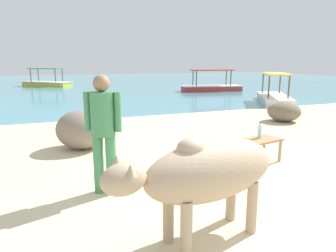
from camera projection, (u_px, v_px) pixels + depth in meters
sand_beach at (283, 217)px, 3.63m from camera, size 18.00×14.00×0.04m
water_surface at (83, 85)px, 23.70m from camera, size 60.00×36.00×0.03m
cow at (208, 172)px, 3.02m from camera, size 1.97×0.85×1.10m
low_bench_table at (260, 143)px, 5.48m from camera, size 0.83×0.58×0.43m
bottle at (260, 132)px, 5.52m from camera, size 0.07×0.07×0.30m
person_standing at (103, 126)px, 4.07m from camera, size 0.45×0.32×1.62m
shore_rock_large at (284, 112)px, 9.21m from camera, size 1.09×1.09×0.59m
shore_rock_medium at (81, 130)px, 6.32m from camera, size 1.41×1.42×0.80m
boat_white at (274, 96)px, 13.52m from camera, size 2.91×3.73×1.29m
boat_red at (211, 86)px, 18.80m from camera, size 3.82×1.80×1.29m
boat_yellow at (47, 82)px, 22.29m from camera, size 3.55×3.25×1.29m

